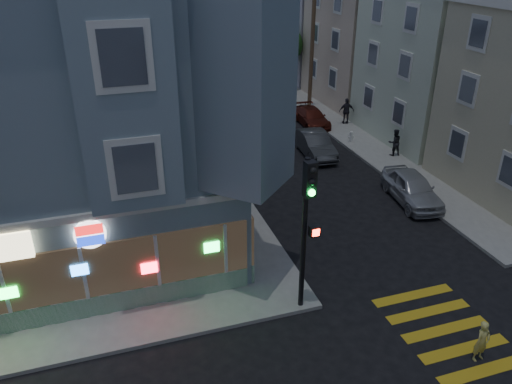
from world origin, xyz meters
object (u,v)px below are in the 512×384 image
utility_pole (312,47)px  pedestrian_a (395,142)px  running_child (482,341)px  fire_hydrant (351,136)px  street_tree_near (285,45)px  parked_car_c (312,117)px  parked_car_b (315,144)px  pedestrian_b (346,111)px  parked_car_d (272,99)px  parked_car_a (412,188)px  street_tree_far (256,31)px  traffic_signal (307,212)px

utility_pole → pedestrian_a: bearing=-84.5°
running_child → utility_pole: bearing=70.8°
fire_hydrant → running_child: bearing=-105.5°
street_tree_near → parked_car_c: street_tree_near is taller
parked_car_b → fire_hydrant: (3.04, 1.06, -0.20)m
pedestrian_b → parked_car_b: size_ratio=0.42×
parked_car_b → parked_car_d: bearing=89.4°
utility_pole → running_child: (-5.37, -25.68, -4.09)m
pedestrian_b → parked_car_b: 6.27m
pedestrian_b → parked_car_b: pedestrian_b is taller
parked_car_c → fire_hydrant: 4.24m
street_tree_near → pedestrian_b: (0.80, -10.21, -2.88)m
parked_car_c → fire_hydrant: (0.94, -4.14, -0.08)m
street_tree_near → parked_car_c: size_ratio=1.27×
running_child → parked_car_b: 17.13m
running_child → parked_car_c: (4.07, 22.22, -0.11)m
parked_car_a → utility_pole: bearing=93.1°
street_tree_far → parked_car_b: 23.17m
street_tree_far → pedestrian_b: 18.45m
street_tree_far → fire_hydrant: size_ratio=7.47×
street_tree_far → pedestrian_a: bearing=-88.1°
running_child → parked_car_d: (2.91, 27.42, -0.08)m
street_tree_near → pedestrian_b: 10.64m
running_child → pedestrian_b: pedestrian_b is taller
parked_car_d → parked_car_c: bearing=-70.9°
street_tree_near → parked_car_d: size_ratio=1.16×
pedestrian_b → fire_hydrant: size_ratio=2.56×
utility_pole → running_child: size_ratio=6.32×
utility_pole → street_tree_far: (0.20, 14.00, -0.86)m
street_tree_far → parked_car_a: bearing=-92.9°
street_tree_near → pedestrian_a: (0.80, -16.46, -2.97)m
running_child → parked_car_a: bearing=60.2°
parked_car_a → parked_car_c: bearing=97.8°
utility_pole → street_tree_far: 14.03m
parked_car_a → parked_car_d: bearing=101.6°
pedestrian_b → parked_car_a: size_ratio=0.41×
running_child → pedestrian_b: size_ratio=0.78×
parked_car_a → parked_car_b: 7.44m
running_child → traffic_signal: (-4.32, 3.84, 3.25)m
street_tree_near → pedestrian_b: bearing=-85.5°
street_tree_far → running_child: street_tree_far is taller
pedestrian_b → pedestrian_a: bearing=100.3°
parked_car_d → running_child: bearing=-89.6°
street_tree_far → traffic_signal: traffic_signal is taller
street_tree_far → parked_car_b: size_ratio=1.21×
street_tree_near → street_tree_far: same height
traffic_signal → fire_hydrant: 17.37m
parked_car_b → traffic_signal: size_ratio=0.77×
street_tree_far → fire_hydrant: (-0.56, -21.60, -3.41)m
street_tree_near → pedestrian_a: size_ratio=3.25×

